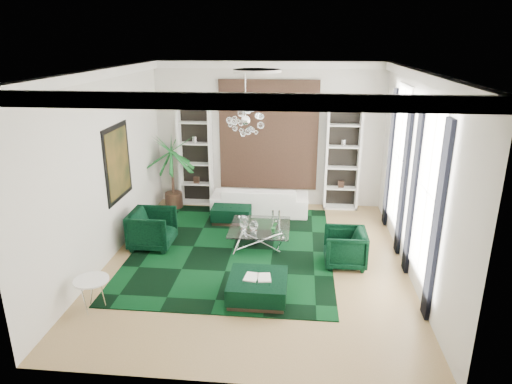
# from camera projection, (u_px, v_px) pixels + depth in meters

# --- Properties ---
(floor) EXTENTS (6.00, 7.00, 0.02)m
(floor) POSITION_uv_depth(u_px,v_px,m) (256.00, 262.00, 9.36)
(floor) COLOR #A58757
(floor) RESTS_ON ground
(ceiling) EXTENTS (6.00, 7.00, 0.02)m
(ceiling) POSITION_uv_depth(u_px,v_px,m) (256.00, 70.00, 8.13)
(ceiling) COLOR white
(ceiling) RESTS_ON ground
(wall_back) EXTENTS (6.00, 0.02, 3.80)m
(wall_back) POSITION_uv_depth(u_px,v_px,m) (269.00, 135.00, 12.05)
(wall_back) COLOR silver
(wall_back) RESTS_ON ground
(wall_front) EXTENTS (6.00, 0.02, 3.80)m
(wall_front) POSITION_uv_depth(u_px,v_px,m) (227.00, 255.00, 5.44)
(wall_front) COLOR silver
(wall_front) RESTS_ON ground
(wall_left) EXTENTS (0.02, 7.00, 3.80)m
(wall_left) POSITION_uv_depth(u_px,v_px,m) (104.00, 168.00, 9.02)
(wall_left) COLOR silver
(wall_left) RESTS_ON ground
(wall_right) EXTENTS (0.02, 7.00, 3.80)m
(wall_right) POSITION_uv_depth(u_px,v_px,m) (417.00, 177.00, 8.46)
(wall_right) COLOR silver
(wall_right) RESTS_ON ground
(crown_molding) EXTENTS (6.00, 7.00, 0.18)m
(crown_molding) POSITION_uv_depth(u_px,v_px,m) (256.00, 76.00, 8.16)
(crown_molding) COLOR white
(crown_molding) RESTS_ON ceiling
(ceiling_medallion) EXTENTS (0.90, 0.90, 0.05)m
(ceiling_medallion) POSITION_uv_depth(u_px,v_px,m) (257.00, 71.00, 8.42)
(ceiling_medallion) COLOR white
(ceiling_medallion) RESTS_ON ceiling
(tapestry) EXTENTS (2.50, 0.06, 2.80)m
(tapestry) POSITION_uv_depth(u_px,v_px,m) (268.00, 136.00, 12.00)
(tapestry) COLOR black
(tapestry) RESTS_ON wall_back
(shelving_left) EXTENTS (0.90, 0.38, 2.80)m
(shelving_left) POSITION_uv_depth(u_px,v_px,m) (195.00, 154.00, 12.20)
(shelving_left) COLOR white
(shelving_left) RESTS_ON floor
(shelving_right) EXTENTS (0.90, 0.38, 2.80)m
(shelving_right) POSITION_uv_depth(u_px,v_px,m) (343.00, 157.00, 11.84)
(shelving_right) COLOR white
(shelving_right) RESTS_ON floor
(painting) EXTENTS (0.04, 1.30, 1.60)m
(painting) POSITION_uv_depth(u_px,v_px,m) (118.00, 163.00, 9.60)
(painting) COLOR black
(painting) RESTS_ON wall_left
(window_near) EXTENTS (0.03, 1.10, 2.90)m
(window_near) POSITION_uv_depth(u_px,v_px,m) (428.00, 192.00, 7.62)
(window_near) COLOR white
(window_near) RESTS_ON wall_right
(curtain_near_a) EXTENTS (0.07, 0.30, 3.25)m
(curtain_near_a) POSITION_uv_depth(u_px,v_px,m) (437.00, 224.00, 6.97)
(curtain_near_a) COLOR black
(curtain_near_a) RESTS_ON floor
(curtain_near_b) EXTENTS (0.07, 0.30, 3.25)m
(curtain_near_b) POSITION_uv_depth(u_px,v_px,m) (414.00, 191.00, 8.44)
(curtain_near_b) COLOR black
(curtain_near_b) RESTS_ON floor
(window_far) EXTENTS (0.03, 1.10, 2.90)m
(window_far) POSITION_uv_depth(u_px,v_px,m) (399.00, 157.00, 9.88)
(window_far) COLOR white
(window_far) RESTS_ON wall_right
(curtain_far_a) EXTENTS (0.07, 0.30, 3.25)m
(curtain_far_a) POSITION_uv_depth(u_px,v_px,m) (404.00, 178.00, 9.23)
(curtain_far_a) COLOR black
(curtain_far_a) RESTS_ON floor
(curtain_far_b) EXTENTS (0.07, 0.30, 3.25)m
(curtain_far_b) POSITION_uv_depth(u_px,v_px,m) (390.00, 159.00, 10.70)
(curtain_far_b) COLOR black
(curtain_far_b) RESTS_ON floor
(rug) EXTENTS (4.20, 5.00, 0.02)m
(rug) POSITION_uv_depth(u_px,v_px,m) (233.00, 249.00, 9.89)
(rug) COLOR black
(rug) RESTS_ON floor
(sofa) EXTENTS (2.47, 0.97, 0.72)m
(sofa) POSITION_uv_depth(u_px,v_px,m) (260.00, 200.00, 11.82)
(sofa) COLOR white
(sofa) RESTS_ON floor
(armchair_left) EXTENTS (0.92, 0.89, 0.84)m
(armchair_left) POSITION_uv_depth(u_px,v_px,m) (152.00, 229.00, 9.89)
(armchair_left) COLOR black
(armchair_left) RESTS_ON floor
(armchair_right) EXTENTS (0.83, 0.80, 0.75)m
(armchair_right) POSITION_uv_depth(u_px,v_px,m) (345.00, 248.00, 9.10)
(armchair_right) COLOR black
(armchair_right) RESTS_ON floor
(coffee_table) EXTENTS (1.29, 1.29, 0.44)m
(coffee_table) POSITION_uv_depth(u_px,v_px,m) (260.00, 236.00, 10.00)
(coffee_table) COLOR white
(coffee_table) RESTS_ON floor
(ottoman_side) EXTENTS (0.94, 0.94, 0.42)m
(ottoman_side) POSITION_uv_depth(u_px,v_px,m) (232.00, 212.00, 11.37)
(ottoman_side) COLOR black
(ottoman_side) RESTS_ON floor
(ottoman_front) EXTENTS (1.01, 1.01, 0.40)m
(ottoman_front) POSITION_uv_depth(u_px,v_px,m) (258.00, 288.00, 7.96)
(ottoman_front) COLOR black
(ottoman_front) RESTS_ON floor
(book) EXTENTS (0.47, 0.31, 0.03)m
(book) POSITION_uv_depth(u_px,v_px,m) (258.00, 277.00, 7.89)
(book) COLOR white
(book) RESTS_ON ottoman_front
(side_table) EXTENTS (0.58, 0.58, 0.55)m
(side_table) POSITION_uv_depth(u_px,v_px,m) (93.00, 295.00, 7.62)
(side_table) COLOR white
(side_table) RESTS_ON floor
(palm) EXTENTS (1.58, 1.58, 2.53)m
(palm) POSITION_uv_depth(u_px,v_px,m) (172.00, 162.00, 11.89)
(palm) COLOR #186126
(palm) RESTS_ON floor
(chandelier) EXTENTS (0.74, 0.74, 0.67)m
(chandelier) POSITION_uv_depth(u_px,v_px,m) (246.00, 120.00, 8.70)
(chandelier) COLOR white
(chandelier) RESTS_ON ceiling
(table_plant) EXTENTS (0.13, 0.10, 0.23)m
(table_plant) POSITION_uv_depth(u_px,v_px,m) (274.00, 227.00, 9.60)
(table_plant) COLOR #186126
(table_plant) RESTS_ON coffee_table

